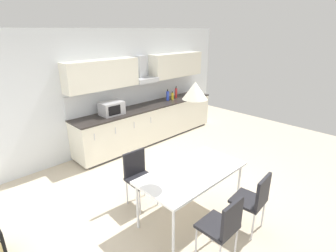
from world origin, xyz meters
The scene contains 14 objects.
ground_plane centered at (0.00, 0.00, -0.01)m, with size 9.40×7.41×0.02m, color beige.
wall_back centered at (0.00, 2.52, 1.32)m, with size 7.52×0.10×2.64m, color silver.
kitchen_counter centered at (1.09, 2.14, 0.45)m, with size 3.85×0.68×0.90m.
backsplash_tile centered at (1.09, 2.46, 1.13)m, with size 3.83×0.02×0.46m, color silver.
upper_wall_cabinets centered at (1.09, 2.30, 1.73)m, with size 3.83×0.40×0.59m.
microwave centered at (0.05, 2.14, 1.04)m, with size 0.48×0.35×0.28m.
bottle_yellow centered at (1.87, 2.12, 0.99)m, with size 0.07×0.07×0.22m.
bottle_blue centered at (1.74, 2.16, 1.02)m, with size 0.08×0.08×0.29m.
bottle_red centered at (2.09, 2.20, 1.03)m, with size 0.06×0.06×0.31m.
dining_table centered at (-0.33, -0.45, 0.70)m, with size 1.57×0.81×0.74m.
chair_far_left centered at (-0.68, 0.33, 0.53)m, with size 0.42×0.42×0.87m.
chair_near_left centered at (-0.69, -1.24, 0.53)m, with size 0.40×0.40×0.87m.
chair_near_right centered at (0.02, -1.24, 0.53)m, with size 0.43×0.43×0.87m.
pendant_lamp centered at (-0.33, -0.45, 1.90)m, with size 0.32×0.32×0.22m, color silver.
Camera 1 is at (-2.83, -2.52, 2.63)m, focal length 28.00 mm.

